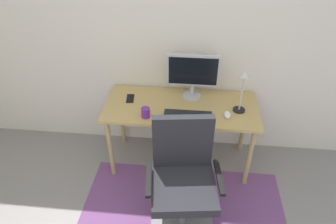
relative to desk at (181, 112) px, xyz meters
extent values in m
cube|color=silver|center=(-0.20, 0.38, 0.66)|extent=(6.00, 0.10, 2.60)
cube|color=#6C4074|center=(0.07, -0.68, -0.64)|extent=(1.81, 1.14, 0.01)
cube|color=tan|center=(0.00, 0.00, 0.06)|extent=(1.43, 0.62, 0.03)
cylinder|color=tan|center=(-0.66, -0.25, -0.30)|extent=(0.04, 0.04, 0.68)
cylinder|color=tan|center=(0.66, -0.25, -0.30)|extent=(0.04, 0.04, 0.68)
cylinder|color=tan|center=(-0.66, 0.25, -0.30)|extent=(0.04, 0.04, 0.68)
cylinder|color=tan|center=(0.66, 0.25, -0.30)|extent=(0.04, 0.04, 0.68)
cylinder|color=#B2B2B7|center=(0.09, 0.17, 0.08)|extent=(0.18, 0.18, 0.01)
cylinder|color=#B2B2B7|center=(0.09, 0.17, 0.15)|extent=(0.04, 0.04, 0.12)
cube|color=#B7B7BC|center=(0.09, 0.17, 0.36)|extent=(0.49, 0.04, 0.31)
cube|color=black|center=(0.09, 0.15, 0.36)|extent=(0.45, 0.00, 0.27)
cube|color=black|center=(0.07, -0.15, 0.08)|extent=(0.43, 0.13, 0.02)
ellipsoid|color=white|center=(0.42, -0.13, 0.09)|extent=(0.06, 0.10, 0.03)
cylinder|color=#68258B|center=(-0.30, -0.21, 0.12)|extent=(0.08, 0.08, 0.09)
cube|color=black|center=(-0.50, 0.07, 0.08)|extent=(0.08, 0.15, 0.01)
cylinder|color=black|center=(0.53, -0.03, 0.08)|extent=(0.11, 0.11, 0.01)
cylinder|color=beige|center=(0.53, -0.03, 0.26)|extent=(0.02, 0.02, 0.34)
cone|color=beige|center=(0.53, -0.03, 0.46)|extent=(0.08, 0.08, 0.06)
cylinder|color=slate|center=(0.07, -0.78, -0.61)|extent=(0.53, 0.53, 0.05)
cylinder|color=slate|center=(0.07, -0.78, -0.39)|extent=(0.06, 0.06, 0.40)
cube|color=#232328|center=(0.07, -0.78, -0.15)|extent=(0.55, 0.55, 0.08)
cube|color=#232328|center=(0.05, -0.57, 0.13)|extent=(0.47, 0.12, 0.48)
cube|color=black|center=(-0.19, -0.82, -0.04)|extent=(0.08, 0.35, 0.03)
cube|color=black|center=(0.34, -0.75, -0.04)|extent=(0.08, 0.35, 0.03)
camera|label=1|loc=(0.11, -2.35, 1.71)|focal=32.74mm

